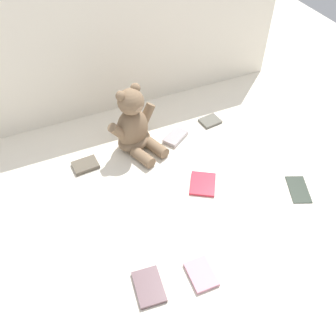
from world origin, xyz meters
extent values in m
plane|color=silver|center=(0.00, 0.00, 0.00)|extent=(3.20, 3.20, 0.00)
cube|color=silver|center=(0.00, 0.48, 0.30)|extent=(1.60, 0.03, 0.60)
ellipsoid|color=#7A6047|center=(-0.06, 0.18, 0.10)|extent=(0.18, 0.16, 0.19)
ellipsoid|color=#7A6047|center=(-0.06, 0.17, 0.03)|extent=(0.19, 0.17, 0.07)
sphere|color=#7A6047|center=(-0.06, 0.17, 0.24)|extent=(0.14, 0.14, 0.11)
ellipsoid|color=#997C5E|center=(-0.05, 0.13, 0.23)|extent=(0.05, 0.05, 0.03)
sphere|color=#7A6047|center=(-0.10, 0.17, 0.28)|extent=(0.05, 0.05, 0.04)
sphere|color=#7A6047|center=(-0.03, 0.20, 0.28)|extent=(0.05, 0.05, 0.04)
cylinder|color=#7A6047|center=(-0.13, 0.14, 0.13)|extent=(0.10, 0.07, 0.10)
cylinder|color=#7A6047|center=(0.01, 0.20, 0.13)|extent=(0.10, 0.07, 0.10)
cylinder|color=#7A6047|center=(-0.06, 0.07, 0.02)|extent=(0.09, 0.12, 0.05)
cylinder|color=#7A6047|center=(0.01, 0.09, 0.02)|extent=(0.09, 0.12, 0.05)
cube|color=#A09598|center=(0.12, 0.14, 0.01)|extent=(0.13, 0.12, 0.02)
cube|color=#D12D3E|center=(0.11, -0.16, 0.01)|extent=(0.15, 0.15, 0.01)
cube|color=#BA7C8E|center=(-0.08, -0.50, 0.01)|extent=(0.08, 0.11, 0.01)
cube|color=brown|center=(-0.25, -0.47, 0.01)|extent=(0.10, 0.13, 0.01)
cube|color=black|center=(0.45, -0.33, 0.00)|extent=(0.12, 0.16, 0.01)
cube|color=#58564D|center=(0.32, 0.18, 0.01)|extent=(0.10, 0.08, 0.01)
cube|color=brown|center=(-0.29, 0.13, 0.01)|extent=(0.11, 0.08, 0.02)
camera|label=1|loc=(-0.40, -0.97, 1.11)|focal=38.74mm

